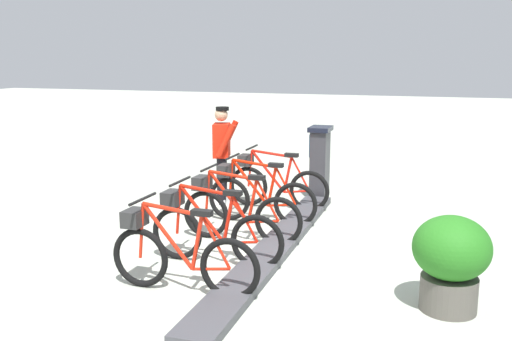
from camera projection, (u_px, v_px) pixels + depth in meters
ground_plane at (275, 251)px, 7.42m from camera, size 60.00×60.00×0.00m
dock_rail_base at (275, 248)px, 7.41m from camera, size 0.44×5.35×0.10m
payment_kiosk at (320, 161)px, 10.08m from camera, size 0.36×0.52×1.28m
bike_docked_0 at (274, 183)px, 9.46m from camera, size 1.72×0.54×1.02m
bike_docked_1 at (257, 195)px, 8.61m from camera, size 1.72×0.54×1.02m
bike_docked_2 at (236, 211)px, 7.76m from camera, size 1.72×0.54×1.02m
bike_docked_3 at (210, 230)px, 6.92m from camera, size 1.72×0.54×1.02m
bike_docked_4 at (177, 254)px, 6.07m from camera, size 1.72×0.54×1.02m
worker_near_rack at (222, 152)px, 9.63m from camera, size 0.52×0.69×1.66m
planter_bush at (451, 258)px, 5.61m from camera, size 0.76×0.76×0.97m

